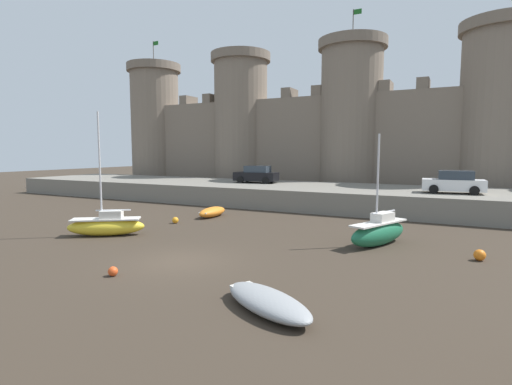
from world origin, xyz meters
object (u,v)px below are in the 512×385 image
at_px(mooring_buoy_near_channel, 480,255).
at_px(rowboat_near_channel_left, 212,212).
at_px(sailboat_midflat_centre, 106,225).
at_px(mooring_buoy_near_shore, 175,220).
at_px(rowboat_foreground_left, 267,301).
at_px(car_quay_centre_east, 256,175).
at_px(mooring_buoy_off_centre, 113,271).
at_px(car_quay_east, 454,182).
at_px(sailboat_near_channel_right, 379,232).

bearing_deg(mooring_buoy_near_channel, rowboat_near_channel_left, 164.88).
relative_size(sailboat_midflat_centre, mooring_buoy_near_channel, 14.01).
bearing_deg(mooring_buoy_near_shore, rowboat_foreground_left, -41.73).
bearing_deg(rowboat_foreground_left, mooring_buoy_near_shore, 138.27).
xyz_separation_m(mooring_buoy_near_shore, car_quay_centre_east, (-0.90, 13.42, 2.22)).
bearing_deg(mooring_buoy_off_centre, rowboat_foreground_left, -2.95).
bearing_deg(rowboat_near_channel_left, mooring_buoy_near_shore, -102.49).
distance_m(rowboat_foreground_left, mooring_buoy_near_channel, 10.67).
height_order(mooring_buoy_off_centre, car_quay_east, car_quay_east).
distance_m(mooring_buoy_near_shore, car_quay_east, 19.67).
relative_size(rowboat_near_channel_left, mooring_buoy_off_centre, 8.11).
xyz_separation_m(mooring_buoy_near_channel, mooring_buoy_near_shore, (-17.18, 1.20, -0.04)).
height_order(sailboat_midflat_centre, car_quay_east, sailboat_midflat_centre).
height_order(sailboat_near_channel_right, car_quay_east, sailboat_near_channel_right).
relative_size(mooring_buoy_off_centre, car_quay_east, 0.09).
bearing_deg(mooring_buoy_off_centre, car_quay_east, 62.27).
relative_size(mooring_buoy_near_channel, car_quay_east, 0.11).
relative_size(rowboat_near_channel_left, sailboat_midflat_centre, 0.44).
bearing_deg(mooring_buoy_near_channel, car_quay_east, 95.62).
xyz_separation_m(rowboat_near_channel_left, car_quay_centre_east, (-1.62, 10.17, 2.07)).
bearing_deg(sailboat_near_channel_right, mooring_buoy_near_shore, 178.82).
height_order(rowboat_near_channel_left, mooring_buoy_off_centre, rowboat_near_channel_left).
xyz_separation_m(rowboat_near_channel_left, rowboat_foreground_left, (10.68, -13.42, -0.07)).
bearing_deg(car_quay_east, rowboat_foreground_left, -101.98).
height_order(mooring_buoy_near_channel, mooring_buoy_off_centre, mooring_buoy_near_channel).
distance_m(rowboat_foreground_left, car_quay_east, 22.04).
bearing_deg(mooring_buoy_near_shore, mooring_buoy_off_centre, -63.75).
bearing_deg(car_quay_east, mooring_buoy_near_channel, -84.38).
relative_size(rowboat_near_channel_left, sailboat_near_channel_right, 0.54).
relative_size(sailboat_midflat_centre, mooring_buoy_near_shore, 16.45).
height_order(mooring_buoy_near_shore, car_quay_east, car_quay_east).
xyz_separation_m(rowboat_near_channel_left, mooring_buoy_off_centre, (4.13, -13.08, -0.18)).
distance_m(rowboat_foreground_left, mooring_buoy_off_centre, 6.56).
bearing_deg(car_quay_east, mooring_buoy_near_shore, -144.70).
bearing_deg(car_quay_east, car_quay_centre_east, 172.81).
bearing_deg(mooring_buoy_near_channel, sailboat_midflat_centre, -169.03).
xyz_separation_m(rowboat_foreground_left, mooring_buoy_near_channel, (5.78, 8.97, -0.06)).
bearing_deg(rowboat_foreground_left, rowboat_near_channel_left, 128.52).
bearing_deg(mooring_buoy_near_channel, mooring_buoy_near_shore, 176.01).
height_order(rowboat_near_channel_left, car_quay_east, car_quay_east).
relative_size(rowboat_foreground_left, car_quay_east, 0.92).
bearing_deg(mooring_buoy_near_channel, car_quay_centre_east, 141.04).
distance_m(sailboat_near_channel_right, car_quay_east, 12.10).
height_order(sailboat_midflat_centre, car_quay_centre_east, sailboat_midflat_centre).
relative_size(sailboat_midflat_centre, rowboat_foreground_left, 1.75).
distance_m(sailboat_midflat_centre, mooring_buoy_near_channel, 18.54).
xyz_separation_m(mooring_buoy_near_shore, car_quay_east, (15.95, 11.30, 2.22)).
distance_m(mooring_buoy_near_shore, car_quay_centre_east, 13.63).
height_order(car_quay_centre_east, car_quay_east, same).
bearing_deg(car_quay_centre_east, sailboat_midflat_centre, -90.35).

